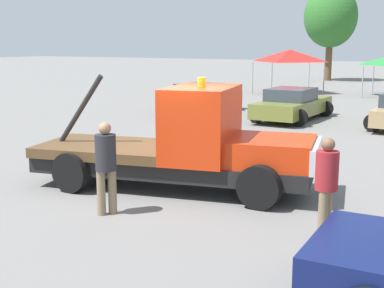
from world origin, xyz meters
name	(u,v)px	position (x,y,z in m)	size (l,w,h in m)	color
ground_plane	(172,188)	(0.00, 0.00, 0.00)	(160.00, 160.00, 0.00)	slate
tow_truck	(189,147)	(0.38, 0.07, 0.97)	(6.51, 3.09, 2.51)	black
person_near_truck	(326,180)	(3.80, -1.47, 0.98)	(0.38, 0.38, 1.70)	#847051
person_at_hood	(106,162)	(-0.17, -2.19, 1.03)	(0.39, 0.39, 1.78)	#847051
parked_car_maroon	(201,98)	(-5.35, 11.91, 0.65)	(2.80, 4.55, 1.34)	maroon
parked_car_olive	(292,104)	(-0.87, 11.54, 0.65)	(2.63, 4.99, 1.34)	olive
canopy_tent_red	(290,56)	(-4.69, 22.94, 2.35)	(3.62, 3.62, 2.74)	#9E9EA3
tree_left	(331,17)	(-5.18, 35.00, 5.20)	(4.34, 4.34, 7.75)	brown
traffic_cone	(166,149)	(-1.73, 2.62, 0.25)	(0.40, 0.40, 0.55)	black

